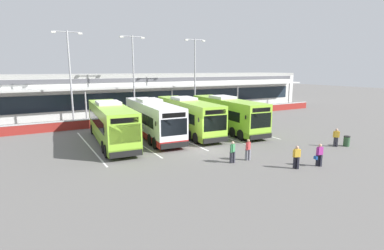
{
  "coord_description": "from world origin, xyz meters",
  "views": [
    {
      "loc": [
        -12.92,
        -20.42,
        6.73
      ],
      "look_at": [
        0.39,
        3.0,
        1.6
      ],
      "focal_mm": 27.45,
      "sensor_mm": 36.0,
      "label": 1
    }
  ],
  "objects_px": {
    "pedestrian_in_dark_coat": "(248,149)",
    "lamp_post_centre": "(133,73)",
    "coach_bus_leftmost": "(111,124)",
    "pedestrian_approaching_bus": "(233,151)",
    "coach_bus_left_centre": "(152,119)",
    "lamp_post_east": "(195,72)",
    "coach_bus_centre": "(188,116)",
    "litter_bin": "(347,141)",
    "pedestrian_near_bin": "(297,156)",
    "pedestrian_child": "(336,137)",
    "coach_bus_right_centre": "(227,114)",
    "pedestrian_with_handbag": "(319,154)",
    "lamp_post_west": "(70,73)"
  },
  "relations": [
    {
      "from": "pedestrian_with_handbag",
      "to": "pedestrian_in_dark_coat",
      "type": "distance_m",
      "value": 4.93
    },
    {
      "from": "pedestrian_near_bin",
      "to": "pedestrian_approaching_bus",
      "type": "relative_size",
      "value": 1.0
    },
    {
      "from": "coach_bus_leftmost",
      "to": "lamp_post_centre",
      "type": "relative_size",
      "value": 1.12
    },
    {
      "from": "coach_bus_centre",
      "to": "pedestrian_near_bin",
      "type": "relative_size",
      "value": 7.6
    },
    {
      "from": "coach_bus_centre",
      "to": "lamp_post_west",
      "type": "xyz_separation_m",
      "value": [
        -10.12,
        9.59,
        4.5
      ]
    },
    {
      "from": "coach_bus_left_centre",
      "to": "lamp_post_east",
      "type": "relative_size",
      "value": 1.12
    },
    {
      "from": "pedestrian_with_handbag",
      "to": "pedestrian_child",
      "type": "bearing_deg",
      "value": 25.23
    },
    {
      "from": "lamp_post_east",
      "to": "pedestrian_with_handbag",
      "type": "bearing_deg",
      "value": -99.5
    },
    {
      "from": "coach_bus_leftmost",
      "to": "pedestrian_near_bin",
      "type": "relative_size",
      "value": 7.6
    },
    {
      "from": "coach_bus_right_centre",
      "to": "pedestrian_in_dark_coat",
      "type": "relative_size",
      "value": 7.6
    },
    {
      "from": "litter_bin",
      "to": "lamp_post_east",
      "type": "bearing_deg",
      "value": 97.22
    },
    {
      "from": "coach_bus_right_centre",
      "to": "pedestrian_near_bin",
      "type": "relative_size",
      "value": 7.6
    },
    {
      "from": "coach_bus_right_centre",
      "to": "pedestrian_child",
      "type": "xyz_separation_m",
      "value": [
        4.19,
        -10.51,
        -0.91
      ]
    },
    {
      "from": "coach_bus_right_centre",
      "to": "lamp_post_centre",
      "type": "relative_size",
      "value": 1.12
    },
    {
      "from": "pedestrian_in_dark_coat",
      "to": "pedestrian_child",
      "type": "relative_size",
      "value": 1.0
    },
    {
      "from": "lamp_post_centre",
      "to": "pedestrian_in_dark_coat",
      "type": "bearing_deg",
      "value": -85.94
    },
    {
      "from": "coach_bus_left_centre",
      "to": "pedestrian_approaching_bus",
      "type": "height_order",
      "value": "coach_bus_left_centre"
    },
    {
      "from": "coach_bus_leftmost",
      "to": "lamp_post_east",
      "type": "bearing_deg",
      "value": 34.89
    },
    {
      "from": "pedestrian_approaching_bus",
      "to": "coach_bus_leftmost",
      "type": "bearing_deg",
      "value": 120.51
    },
    {
      "from": "coach_bus_leftmost",
      "to": "coach_bus_centre",
      "type": "xyz_separation_m",
      "value": [
        8.2,
        0.31,
        0.0
      ]
    },
    {
      "from": "lamp_post_centre",
      "to": "pedestrian_approaching_bus",
      "type": "bearing_deg",
      "value": -89.68
    },
    {
      "from": "lamp_post_east",
      "to": "litter_bin",
      "type": "relative_size",
      "value": 11.83
    },
    {
      "from": "pedestrian_approaching_bus",
      "to": "lamp_post_centre",
      "type": "bearing_deg",
      "value": 90.32
    },
    {
      "from": "pedestrian_in_dark_coat",
      "to": "lamp_post_centre",
      "type": "relative_size",
      "value": 0.15
    },
    {
      "from": "pedestrian_in_dark_coat",
      "to": "lamp_post_east",
      "type": "xyz_separation_m",
      "value": [
        7.52,
        20.86,
        5.42
      ]
    },
    {
      "from": "pedestrian_near_bin",
      "to": "pedestrian_approaching_bus",
      "type": "bearing_deg",
      "value": 133.64
    },
    {
      "from": "coach_bus_left_centre",
      "to": "coach_bus_centre",
      "type": "bearing_deg",
      "value": -2.39
    },
    {
      "from": "coach_bus_left_centre",
      "to": "litter_bin",
      "type": "distance_m",
      "value": 18.16
    },
    {
      "from": "coach_bus_leftmost",
      "to": "pedestrian_in_dark_coat",
      "type": "relative_size",
      "value": 7.6
    },
    {
      "from": "coach_bus_leftmost",
      "to": "litter_bin",
      "type": "xyz_separation_m",
      "value": [
        17.8,
        -11.54,
        -1.32
      ]
    },
    {
      "from": "coach_bus_right_centre",
      "to": "coach_bus_centre",
      "type": "bearing_deg",
      "value": 168.11
    },
    {
      "from": "pedestrian_in_dark_coat",
      "to": "coach_bus_right_centre",
      "type": "bearing_deg",
      "value": 62.11
    },
    {
      "from": "pedestrian_with_handbag",
      "to": "litter_bin",
      "type": "distance_m",
      "value": 7.28
    },
    {
      "from": "pedestrian_near_bin",
      "to": "lamp_post_east",
      "type": "relative_size",
      "value": 0.15
    },
    {
      "from": "lamp_post_west",
      "to": "pedestrian_child",
      "type": "bearing_deg",
      "value": -48.26
    },
    {
      "from": "coach_bus_left_centre",
      "to": "lamp_post_centre",
      "type": "distance_m",
      "value": 11.53
    },
    {
      "from": "pedestrian_near_bin",
      "to": "lamp_post_centre",
      "type": "relative_size",
      "value": 0.15
    },
    {
      "from": "coach_bus_leftmost",
      "to": "pedestrian_approaching_bus",
      "type": "distance_m",
      "value": 12.03
    },
    {
      "from": "pedestrian_near_bin",
      "to": "lamp_post_west",
      "type": "bearing_deg",
      "value": 115.26
    },
    {
      "from": "pedestrian_in_dark_coat",
      "to": "coach_bus_leftmost",
      "type": "bearing_deg",
      "value": 125.77
    },
    {
      "from": "pedestrian_child",
      "to": "pedestrian_approaching_bus",
      "type": "xyz_separation_m",
      "value": [
        -10.76,
        0.81,
        0.0
      ]
    },
    {
      "from": "coach_bus_leftmost",
      "to": "pedestrian_approaching_bus",
      "type": "xyz_separation_m",
      "value": [
        6.09,
        -10.33,
        -0.91
      ]
    },
    {
      "from": "litter_bin",
      "to": "pedestrian_child",
      "type": "bearing_deg",
      "value": 156.95
    },
    {
      "from": "lamp_post_west",
      "to": "coach_bus_leftmost",
      "type": "bearing_deg",
      "value": -79.0
    },
    {
      "from": "coach_bus_centre",
      "to": "pedestrian_with_handbag",
      "type": "bearing_deg",
      "value": -79.16
    },
    {
      "from": "pedestrian_in_dark_coat",
      "to": "lamp_post_east",
      "type": "distance_m",
      "value": 22.82
    },
    {
      "from": "coach_bus_right_centre",
      "to": "pedestrian_near_bin",
      "type": "bearing_deg",
      "value": -105.34
    },
    {
      "from": "pedestrian_in_dark_coat",
      "to": "coach_bus_left_centre",
      "type": "bearing_deg",
      "value": 106.63
    },
    {
      "from": "coach_bus_right_centre",
      "to": "lamp_post_west",
      "type": "xyz_separation_m",
      "value": [
        -14.57,
        10.53,
        4.5
      ]
    },
    {
      "from": "litter_bin",
      "to": "coach_bus_leftmost",
      "type": "bearing_deg",
      "value": 147.03
    }
  ]
}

